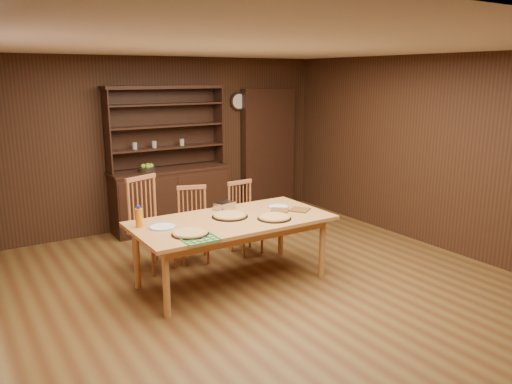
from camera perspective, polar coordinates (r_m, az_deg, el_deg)
floor at (r=5.65m, az=1.61°, el=-11.07°), size 6.00×6.00×0.00m
room_shell at (r=5.20m, az=1.72°, el=4.98°), size 6.00×6.00×6.00m
china_hutch at (r=7.78m, az=-9.77°, el=0.20°), size 1.84×0.52×2.17m
doorway at (r=8.71m, az=1.36°, el=4.81°), size 1.00×0.18×2.10m
wall_clock at (r=8.38m, az=-2.01°, el=10.32°), size 0.30×0.05×0.30m
dining_table at (r=5.62m, az=-2.78°, el=-3.75°), size 2.21×1.11×0.75m
chair_left at (r=6.19m, az=-12.18°, el=-3.15°), size 0.60×0.58×1.14m
chair_center at (r=6.40m, az=-7.18°, el=-3.37°), size 0.49×0.48×0.96m
chair_right at (r=6.64m, az=-1.41°, el=-2.65°), size 0.42×0.40×0.96m
pizza_left at (r=5.10m, az=-7.54°, el=-4.66°), size 0.38×0.38×0.04m
pizza_right at (r=5.60m, az=2.10°, el=-2.91°), size 0.38×0.38×0.04m
pizza_center at (r=5.67m, az=-3.01°, el=-2.70°), size 0.41×0.41×0.04m
cooling_rack at (r=4.98m, az=-6.63°, el=-5.19°), size 0.42×0.42×0.02m
plate_left at (r=5.37m, az=-10.61°, el=-3.93°), size 0.29×0.29×0.02m
plate_right at (r=6.08m, az=2.56°, el=-1.69°), size 0.26×0.26×0.02m
foil_dish at (r=5.99m, az=-3.63°, el=-1.58°), size 0.25×0.21×0.09m
juice_bottle at (r=5.42m, az=-13.23°, el=-2.83°), size 0.08×0.08×0.23m
pot_holder_a at (r=5.97m, az=5.00°, el=-2.03°), size 0.30×0.30×0.02m
pot_holder_b at (r=5.93m, az=2.70°, el=-2.09°), size 0.29×0.29×0.02m
fruit_bowl at (r=7.51m, az=-12.35°, el=2.65°), size 0.25×0.25×0.12m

